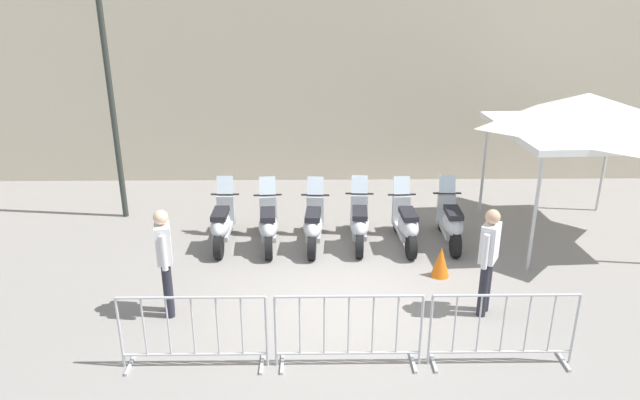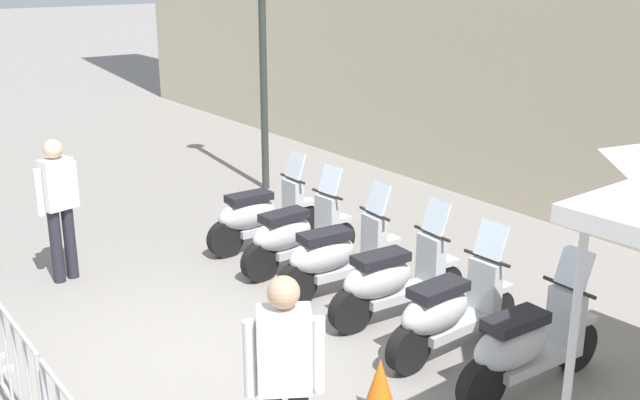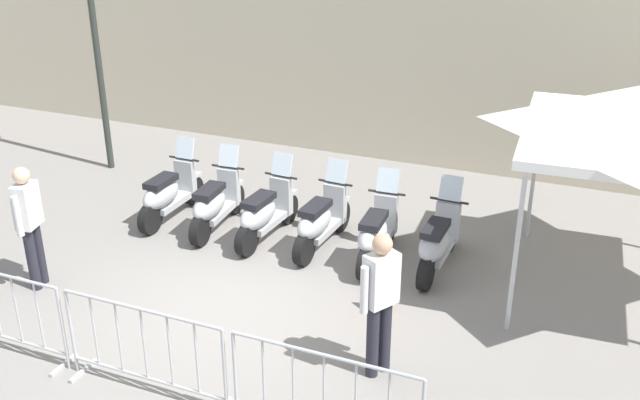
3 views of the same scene
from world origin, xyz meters
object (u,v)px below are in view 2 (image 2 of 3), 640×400
(motorcycle_2, at_px, (337,257))
(officer_near_row_end, at_px, (285,379))
(traffic_cone, at_px, (380,388))
(motorcycle_4, at_px, (449,312))
(officer_mid_plaza, at_px, (59,202))
(motorcycle_3, at_px, (393,280))
(motorcycle_0, at_px, (261,216))
(motorcycle_5, at_px, (526,346))
(motorcycle_1, at_px, (295,235))
(barrier_segment_1, at_px, (8,364))

(motorcycle_2, distance_m, officer_near_row_end, 3.63)
(traffic_cone, bearing_deg, motorcycle_4, 106.25)
(officer_near_row_end, distance_m, officer_mid_plaza, 4.87)
(motorcycle_3, height_order, officer_near_row_end, officer_near_row_end)
(motorcycle_0, xyz_separation_m, motorcycle_5, (4.42, -0.23, 0.00))
(motorcycle_5, relative_size, officer_mid_plaza, 1.00)
(motorcycle_1, xyz_separation_m, motorcycle_3, (1.76, -0.04, 0.00))
(motorcycle_1, relative_size, motorcycle_4, 1.00)
(motorcycle_0, distance_m, motorcycle_1, 0.89)
(barrier_segment_1, bearing_deg, motorcycle_2, 93.82)
(motorcycle_4, height_order, officer_mid_plaza, officer_mid_plaza)
(motorcycle_1, relative_size, officer_mid_plaza, 1.00)
(motorcycle_2, distance_m, motorcycle_3, 0.89)
(motorcycle_3, height_order, motorcycle_4, same)
(motorcycle_2, xyz_separation_m, motorcycle_3, (0.89, 0.02, 0.00))
(motorcycle_0, bearing_deg, officer_near_row_end, -32.79)
(motorcycle_3, bearing_deg, motorcycle_0, 177.00)
(officer_near_row_end, xyz_separation_m, traffic_cone, (-0.35, 1.23, -0.71))
(motorcycle_3, xyz_separation_m, officer_mid_plaza, (-3.26, -2.30, 0.53))
(motorcycle_0, relative_size, motorcycle_3, 1.00)
(officer_mid_plaza, bearing_deg, barrier_segment_1, -29.28)
(motorcycle_4, relative_size, barrier_segment_1, 0.88)
(traffic_cone, bearing_deg, motorcycle_0, 158.89)
(motorcycle_0, distance_m, traffic_cone, 4.18)
(motorcycle_1, relative_size, motorcycle_2, 1.00)
(motorcycle_5, height_order, traffic_cone, motorcycle_5)
(motorcycle_2, xyz_separation_m, motorcycle_4, (1.78, -0.09, 0.00))
(motorcycle_3, distance_m, motorcycle_4, 0.90)
(motorcycle_1, xyz_separation_m, traffic_cone, (3.01, -1.41, -0.18))
(motorcycle_2, bearing_deg, motorcycle_0, 174.87)
(motorcycle_2, relative_size, officer_near_row_end, 1.00)
(motorcycle_4, xyz_separation_m, traffic_cone, (0.37, -1.26, -0.18))
(officer_near_row_end, bearing_deg, motorcycle_4, 106.07)
(motorcycle_3, xyz_separation_m, traffic_cone, (1.25, -1.37, -0.18))
(motorcycle_0, xyz_separation_m, barrier_segment_1, (2.01, -3.91, 0.07))
(motorcycle_4, bearing_deg, officer_near_row_end, -73.93)
(motorcycle_4, distance_m, barrier_segment_1, 3.96)
(motorcycle_3, relative_size, barrier_segment_1, 0.88)
(motorcycle_1, xyz_separation_m, barrier_segment_1, (1.12, -3.81, 0.07))
(officer_near_row_end, bearing_deg, motorcycle_3, 121.69)
(motorcycle_2, xyz_separation_m, motorcycle_5, (2.66, -0.07, 0.00))
(officer_near_row_end, bearing_deg, barrier_segment_1, -152.48)
(motorcycle_0, bearing_deg, motorcycle_5, -3.02)
(motorcycle_4, height_order, barrier_segment_1, motorcycle_4)
(motorcycle_0, bearing_deg, barrier_segment_1, -62.79)
(motorcycle_0, xyz_separation_m, officer_mid_plaza, (-0.61, -2.44, 0.53))
(motorcycle_5, bearing_deg, motorcycle_0, 176.98)
(motorcycle_4, xyz_separation_m, motorcycle_5, (0.88, 0.02, 0.00))
(motorcycle_2, bearing_deg, barrier_segment_1, -86.18)
(motorcycle_4, bearing_deg, motorcycle_3, 172.79)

